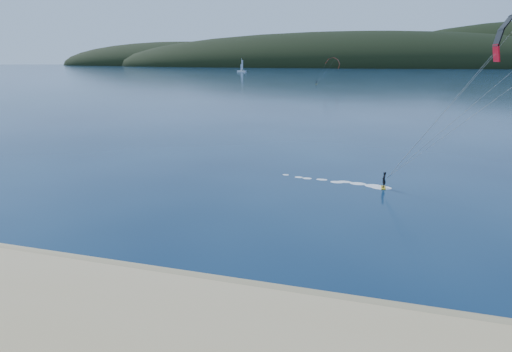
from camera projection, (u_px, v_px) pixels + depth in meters
The scene contains 5 objects.
ground at pixel (113, 324), 20.38m from camera, with size 1800.00×1800.00×0.00m, color #071933.
wet_sand at pixel (159, 279), 24.53m from camera, with size 220.00×2.50×0.10m.
headland at pixel (380, 67), 709.75m from camera, with size 1200.00×310.00×140.00m.
kitesurfer_far at pixel (332, 65), 206.11m from camera, with size 12.11×5.18×12.75m.
sailboat at pixel (242, 71), 420.62m from camera, with size 9.38×5.90×13.12m.
Camera 1 is at (11.57, -15.16, 12.14)m, focal length 30.21 mm.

